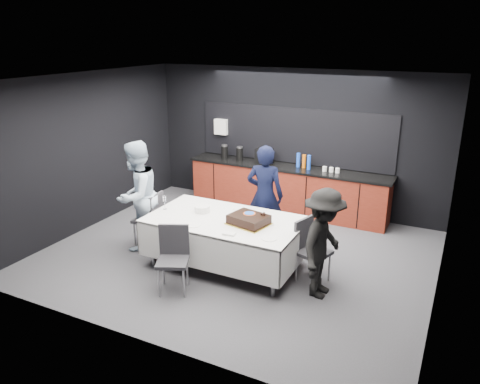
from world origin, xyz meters
The scene contains 18 objects.
ground centered at (0.00, 0.00, 0.00)m, with size 6.00×6.00×0.00m, color #444449.
room_shell centered at (0.00, 0.00, 1.86)m, with size 6.04×5.04×2.82m.
kitchenette centered at (-0.02, 2.22, 0.54)m, with size 4.10×0.64×2.05m.
party_table centered at (0.00, -0.40, 0.64)m, with size 2.32×1.32×0.78m.
cake_assembly centered at (0.41, -0.43, 0.85)m, with size 0.65×0.57×0.18m.
plate_stack centered at (-0.46, -0.31, 0.83)m, with size 0.24×0.24×0.10m, color white.
loose_plate_near centered at (-0.29, -0.83, 0.78)m, with size 0.21×0.21×0.01m, color white.
loose_plate_right_a centered at (0.65, -0.31, 0.78)m, with size 0.20×0.20×0.01m, color white.
loose_plate_right_b centered at (0.88, -0.77, 0.78)m, with size 0.21×0.21×0.01m, color white.
loose_plate_far centered at (-0.03, 0.08, 0.78)m, with size 0.21×0.21×0.01m, color white.
fork_pile centered at (0.32, -0.90, 0.79)m, with size 0.17×0.11×0.03m, color white.
champagne_flute centered at (-1.04, -0.48, 0.94)m, with size 0.06×0.06×0.22m.
chair_left centered at (-1.45, -0.29, 0.53)m, with size 0.46×0.46×0.92m.
chair_right centered at (1.28, -0.24, 0.53)m, with size 0.53×0.53×0.92m.
chair_near centered at (-0.33, -1.32, 0.53)m, with size 0.56×0.56×0.92m.
person_center centered at (0.20, 0.62, 0.86)m, with size 0.63×0.41×1.72m, color black.
person_left centered at (-1.61, -0.44, 0.91)m, with size 0.88×0.69×1.81m, color silver.
person_right centered at (1.58, -0.57, 0.77)m, with size 0.99×0.57×1.53m, color black.
Camera 1 is at (3.10, -6.15, 3.43)m, focal length 35.00 mm.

